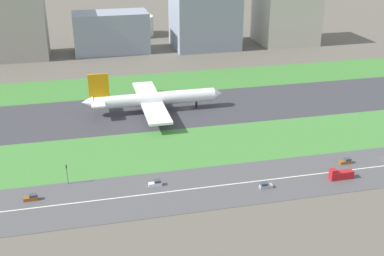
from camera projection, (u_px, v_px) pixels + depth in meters
The scene contains 18 objects.
ground_plane at pixel (186, 109), 232.56m from camera, with size 800.00×800.00×0.00m, color #5B564C.
runway at pixel (186, 109), 232.54m from camera, with size 280.00×46.00×0.10m, color #38383D.
grass_median_north at pixel (170, 82), 269.18m from camera, with size 280.00×36.00×0.10m, color #3D7A33.
grass_median_south at pixel (209, 145), 195.90m from camera, with size 280.00×36.00×0.10m, color #427F38.
highway at pixel (234, 184), 167.30m from camera, with size 280.00×28.00×0.10m, color #4C4C4F.
highway_centerline at pixel (234, 184), 167.28m from camera, with size 266.00×0.50×0.01m, color silver.
airliner at pixel (151, 99), 226.62m from camera, with size 65.00×56.00×19.70m.
car_0 at pixel (265, 186), 164.47m from camera, with size 4.40×1.80×2.00m.
car_2 at pixel (346, 161), 180.83m from camera, with size 4.40×1.80×2.00m.
truck_1 at pixel (341, 175), 169.97m from camera, with size 8.40×2.50×4.00m.
car_1 at pixel (156, 183), 165.96m from camera, with size 4.40×1.80×2.00m.
car_3 at pixel (31, 198), 157.48m from camera, with size 4.40×1.80×2.00m.
traffic_light at pixel (67, 173), 165.71m from camera, with size 0.36×0.50×7.20m.
terminal_building at pixel (4, 16), 304.86m from camera, with size 49.67×29.82×53.48m, color #9E998E.
hangar_building at pixel (111, 32), 323.98m from camera, with size 48.29×25.11×26.27m, color gray.
office_tower at pixel (205, 6), 331.64m from camera, with size 42.67×37.56×55.12m, color gray.
cargo_warehouse at pixel (286, 15), 347.45m from camera, with size 38.60×36.62×38.38m, color beige.
fuel_tank_west at pixel (136, 26), 371.16m from camera, with size 25.75×25.75×14.62m, color silver.
Camera 1 is at (-47.36, -211.95, 83.71)m, focal length 46.26 mm.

